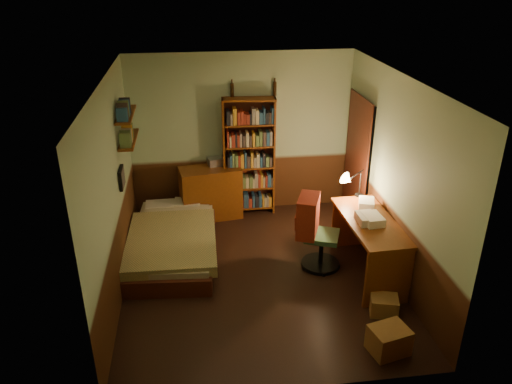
{
  "coord_description": "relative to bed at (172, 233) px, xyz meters",
  "views": [
    {
      "loc": [
        -0.77,
        -5.54,
        3.81
      ],
      "look_at": [
        0.0,
        0.25,
        1.1
      ],
      "focal_mm": 35.0,
      "sensor_mm": 36.0,
      "label": 1
    }
  ],
  "objects": [
    {
      "name": "bottle_left",
      "position": [
        1.0,
        1.25,
        1.71
      ],
      "size": [
        0.07,
        0.07,
        0.21
      ],
      "primitive_type": "cylinder",
      "rotation": [
        0.0,
        0.0,
        0.21
      ],
      "color": "black",
      "rests_on": "bookshelf"
    },
    {
      "name": "wall_left",
      "position": [
        -0.62,
        -0.71,
        0.98
      ],
      "size": [
        0.02,
        4.0,
        2.6
      ],
      "primitive_type": "cube",
      "color": "#9BB68F",
      "rests_on": "ground"
    },
    {
      "name": "wall_right",
      "position": [
        2.9,
        -0.71,
        0.98
      ],
      "size": [
        0.02,
        4.0,
        2.6
      ],
      "primitive_type": "cube",
      "color": "#9BB68F",
      "rests_on": "ground"
    },
    {
      "name": "office_chair",
      "position": [
        2.01,
        -0.62,
        0.23
      ],
      "size": [
        0.69,
        0.65,
        1.09
      ],
      "primitive_type": "cube",
      "rotation": [
        0.0,
        0.0,
        -0.37
      ],
      "color": "#365F3B",
      "rests_on": "ground"
    },
    {
      "name": "floor",
      "position": [
        1.14,
        -0.71,
        -0.33
      ],
      "size": [
        3.5,
        4.0,
        0.02
      ],
      "primitive_type": "cube",
      "color": "black",
      "rests_on": "ground"
    },
    {
      "name": "ceiling",
      "position": [
        1.14,
        -0.71,
        2.29
      ],
      "size": [
        3.5,
        4.0,
        0.02
      ],
      "primitive_type": "cube",
      "color": "silver",
      "rests_on": "wall_back"
    },
    {
      "name": "wall_shelf_lower",
      "position": [
        -0.5,
        0.39,
        1.28
      ],
      "size": [
        0.2,
        0.9,
        0.03
      ],
      "primitive_type": "cube",
      "color": "#66300F",
      "rests_on": "wall_left"
    },
    {
      "name": "doorway",
      "position": [
        2.86,
        0.59,
        0.68
      ],
      "size": [
        0.06,
        0.9,
        2.0
      ],
      "primitive_type": "cube",
      "color": "black",
      "rests_on": "ground"
    },
    {
      "name": "cardboard_box_b",
      "position": [
        2.5,
        -1.71,
        -0.21
      ],
      "size": [
        0.38,
        0.34,
        0.22
      ],
      "primitive_type": "cube",
      "rotation": [
        0.0,
        0.0,
        -0.28
      ],
      "color": "olive",
      "rests_on": "ground"
    },
    {
      "name": "cardboard_box_a",
      "position": [
        2.32,
        -2.33,
        -0.17
      ],
      "size": [
        0.46,
        0.4,
        0.3
      ],
      "primitive_type": "cube",
      "rotation": [
        0.0,
        0.0,
        0.24
      ],
      "color": "olive",
      "rests_on": "ground"
    },
    {
      "name": "wall_front",
      "position": [
        1.14,
        -2.72,
        0.98
      ],
      "size": [
        3.5,
        0.02,
        2.6
      ],
      "primitive_type": "cube",
      "color": "#9BB68F",
      "rests_on": "ground"
    },
    {
      "name": "dresser",
      "position": [
        0.61,
        1.05,
        0.1
      ],
      "size": [
        1.01,
        0.62,
        0.85
      ],
      "primitive_type": "cube",
      "rotation": [
        0.0,
        0.0,
        0.15
      ],
      "color": "#66300F",
      "rests_on": "ground"
    },
    {
      "name": "desk_lamp",
      "position": [
        2.66,
        -0.11,
        0.74
      ],
      "size": [
        0.17,
        0.17,
        0.55
      ],
      "primitive_type": "cone",
      "rotation": [
        0.0,
        0.0,
        0.03
      ],
      "color": "black",
      "rests_on": "desk"
    },
    {
      "name": "door_trim",
      "position": [
        2.83,
        0.59,
        0.68
      ],
      "size": [
        0.02,
        0.98,
        2.08
      ],
      "primitive_type": "cube",
      "color": "#3F190F",
      "rests_on": "ground"
    },
    {
      "name": "red_jacket",
      "position": [
        2.02,
        -0.68,
        1.05
      ],
      "size": [
        0.26,
        0.47,
        0.55
      ],
      "primitive_type": "cube",
      "rotation": [
        0.0,
        0.0,
        0.03
      ],
      "color": "#A72F1D",
      "rests_on": "office_chair"
    },
    {
      "name": "mini_stereo",
      "position": [
        0.71,
        1.18,
        0.59
      ],
      "size": [
        0.26,
        0.22,
        0.13
      ],
      "primitive_type": "cube",
      "rotation": [
        0.0,
        0.0,
        0.21
      ],
      "color": "#B2B2B7",
      "rests_on": "dresser"
    },
    {
      "name": "bookshelf",
      "position": [
        1.25,
        1.14,
        0.64
      ],
      "size": [
        0.84,
        0.33,
        1.93
      ],
      "primitive_type": "cube",
      "rotation": [
        0.0,
        0.0,
        -0.09
      ],
      "color": "#66300F",
      "rests_on": "ground"
    },
    {
      "name": "wall_back",
      "position": [
        1.14,
        1.3,
        0.98
      ],
      "size": [
        3.5,
        0.02,
        2.6
      ],
      "primitive_type": "cube",
      "color": "#9BB68F",
      "rests_on": "ground"
    },
    {
      "name": "desk",
      "position": [
        2.58,
        -0.85,
        0.08
      ],
      "size": [
        0.66,
        1.49,
        0.79
      ],
      "primitive_type": "cube",
      "rotation": [
        0.0,
        0.0,
        0.04
      ],
      "color": "#66300F",
      "rests_on": "ground"
    },
    {
      "name": "paper_stack",
      "position": [
        2.64,
        -0.47,
        0.52
      ],
      "size": [
        0.28,
        0.32,
        0.11
      ],
      "primitive_type": "cube",
      "rotation": [
        0.0,
        0.0,
        -0.32
      ],
      "color": "silver",
      "rests_on": "desk"
    },
    {
      "name": "wall_shelf_upper",
      "position": [
        -0.5,
        0.39,
        1.63
      ],
      "size": [
        0.2,
        0.9,
        0.03
      ],
      "primitive_type": "cube",
      "color": "#66300F",
      "rests_on": "wall_left"
    },
    {
      "name": "framed_picture",
      "position": [
        -0.58,
        -0.11,
        0.93
      ],
      "size": [
        0.04,
        0.32,
        0.26
      ],
      "primitive_type": "cube",
      "color": "black",
      "rests_on": "wall_left"
    },
    {
      "name": "bottle_right",
      "position": [
        1.66,
        1.25,
        1.71
      ],
      "size": [
        0.07,
        0.07,
        0.21
      ],
      "primitive_type": "cylinder",
      "rotation": [
        0.0,
        0.0,
        -0.34
      ],
      "color": "black",
      "rests_on": "bookshelf"
    },
    {
      "name": "bed",
      "position": [
        0.0,
        0.0,
        0.0
      ],
      "size": [
        1.31,
        2.23,
        0.64
      ],
      "primitive_type": "cube",
      "rotation": [
        0.0,
        0.0,
        -0.08
      ],
      "color": "olive",
      "rests_on": "ground"
    }
  ]
}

